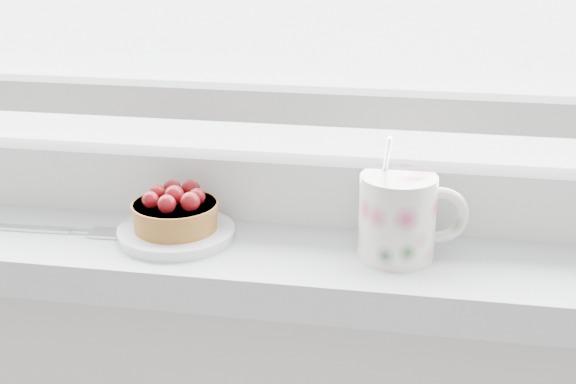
% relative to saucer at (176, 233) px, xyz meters
% --- Properties ---
extents(saucer, '(0.12, 0.12, 0.01)m').
position_rel_saucer_xyz_m(saucer, '(0.00, 0.00, 0.00)').
color(saucer, silver).
rests_on(saucer, windowsill).
extents(raspberry_tart, '(0.09, 0.09, 0.05)m').
position_rel_saucer_xyz_m(raspberry_tart, '(0.00, 0.00, 0.03)').
color(raspberry_tart, brown).
rests_on(raspberry_tart, saucer).
extents(floral_mug, '(0.12, 0.09, 0.12)m').
position_rel_saucer_xyz_m(floral_mug, '(0.23, -0.00, 0.04)').
color(floral_mug, silver).
rests_on(floral_mug, windowsill).
extents(fork, '(0.21, 0.03, 0.00)m').
position_rel_saucer_xyz_m(fork, '(-0.13, -0.01, -0.00)').
color(fork, silver).
rests_on(fork, windowsill).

